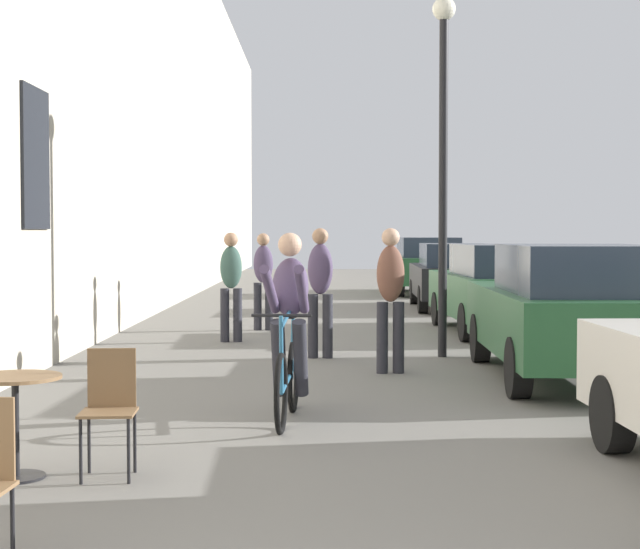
{
  "coord_description": "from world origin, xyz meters",
  "views": [
    {
      "loc": [
        0.23,
        -2.66,
        1.72
      ],
      "look_at": [
        0.32,
        16.43,
        0.91
      ],
      "focal_mm": 56.68,
      "sensor_mm": 36.0,
      "label": 1
    }
  ],
  "objects_px": {
    "cafe_chair_mid_toward_wall": "(105,403)",
    "pedestrian_mid": "(315,285)",
    "parked_car_third": "(495,287)",
    "pedestrian_furthest": "(258,276)",
    "parked_car_second": "(566,310)",
    "cafe_table_mid": "(10,404)",
    "parked_car_fifth": "(422,265)",
    "street_lamp": "(438,130)",
    "cyclist_on_bicycle": "(284,331)",
    "pedestrian_far": "(226,280)",
    "parked_car_fourth": "(449,275)",
    "pedestrian_near": "(386,291)"
  },
  "relations": [
    {
      "from": "parked_car_fourth",
      "to": "cafe_chair_mid_toward_wall",
      "type": "bearing_deg",
      "value": -106.15
    },
    {
      "from": "pedestrian_near",
      "to": "pedestrian_mid",
      "type": "relative_size",
      "value": 1.0
    },
    {
      "from": "pedestrian_near",
      "to": "street_lamp",
      "type": "bearing_deg",
      "value": 62.81
    },
    {
      "from": "cafe_chair_mid_toward_wall",
      "to": "street_lamp",
      "type": "xyz_separation_m",
      "value": [
        3.16,
        6.77,
        2.59
      ]
    },
    {
      "from": "pedestrian_near",
      "to": "street_lamp",
      "type": "distance_m",
      "value": 2.78
    },
    {
      "from": "pedestrian_mid",
      "to": "parked_car_fourth",
      "type": "bearing_deg",
      "value": 71.22
    },
    {
      "from": "cafe_chair_mid_toward_wall",
      "to": "parked_car_fourth",
      "type": "height_order",
      "value": "parked_car_fourth"
    },
    {
      "from": "cafe_chair_mid_toward_wall",
      "to": "parked_car_second",
      "type": "xyz_separation_m",
      "value": [
        4.39,
        4.61,
        0.3
      ]
    },
    {
      "from": "cyclist_on_bicycle",
      "to": "street_lamp",
      "type": "xyz_separation_m",
      "value": [
        1.97,
        4.58,
        2.3
      ]
    },
    {
      "from": "pedestrian_far",
      "to": "parked_car_fourth",
      "type": "bearing_deg",
      "value": 57.03
    },
    {
      "from": "cyclist_on_bicycle",
      "to": "pedestrian_furthest",
      "type": "bearing_deg",
      "value": 94.81
    },
    {
      "from": "cyclist_on_bicycle",
      "to": "pedestrian_near",
      "type": "height_order",
      "value": "pedestrian_near"
    },
    {
      "from": "cafe_table_mid",
      "to": "street_lamp",
      "type": "xyz_separation_m",
      "value": [
        3.8,
        6.85,
        2.59
      ]
    },
    {
      "from": "cafe_table_mid",
      "to": "parked_car_third",
      "type": "bearing_deg",
      "value": 62.79
    },
    {
      "from": "pedestrian_far",
      "to": "street_lamp",
      "type": "height_order",
      "value": "street_lamp"
    },
    {
      "from": "cyclist_on_bicycle",
      "to": "pedestrian_far",
      "type": "bearing_deg",
      "value": 99.65
    },
    {
      "from": "parked_car_second",
      "to": "parked_car_fifth",
      "type": "distance_m",
      "value": 16.29
    },
    {
      "from": "pedestrian_furthest",
      "to": "parked_car_fourth",
      "type": "xyz_separation_m",
      "value": [
        3.97,
        4.83,
        -0.2
      ]
    },
    {
      "from": "cafe_table_mid",
      "to": "parked_car_fifth",
      "type": "relative_size",
      "value": 0.16
    },
    {
      "from": "pedestrian_far",
      "to": "pedestrian_furthest",
      "type": "distance_m",
      "value": 1.94
    },
    {
      "from": "cafe_table_mid",
      "to": "pedestrian_furthest",
      "type": "bearing_deg",
      "value": 83.95
    },
    {
      "from": "pedestrian_mid",
      "to": "pedestrian_furthest",
      "type": "xyz_separation_m",
      "value": [
        -0.99,
        3.92,
        -0.04
      ]
    },
    {
      "from": "parked_car_third",
      "to": "pedestrian_near",
      "type": "bearing_deg",
      "value": -114.49
    },
    {
      "from": "pedestrian_near",
      "to": "parked_car_second",
      "type": "relative_size",
      "value": 0.4
    },
    {
      "from": "street_lamp",
      "to": "parked_car_third",
      "type": "relative_size",
      "value": 1.14
    },
    {
      "from": "pedestrian_far",
      "to": "cafe_chair_mid_toward_wall",
      "type": "bearing_deg",
      "value": -90.61
    },
    {
      "from": "parked_car_fifth",
      "to": "parked_car_second",
      "type": "bearing_deg",
      "value": -90.15
    },
    {
      "from": "parked_car_second",
      "to": "parked_car_fourth",
      "type": "height_order",
      "value": "parked_car_second"
    },
    {
      "from": "pedestrian_mid",
      "to": "pedestrian_far",
      "type": "height_order",
      "value": "pedestrian_mid"
    },
    {
      "from": "pedestrian_furthest",
      "to": "cafe_table_mid",
      "type": "bearing_deg",
      "value": -96.05
    },
    {
      "from": "cyclist_on_bicycle",
      "to": "street_lamp",
      "type": "distance_m",
      "value": 5.49
    },
    {
      "from": "cafe_chair_mid_toward_wall",
      "to": "pedestrian_mid",
      "type": "height_order",
      "value": "pedestrian_mid"
    },
    {
      "from": "parked_car_third",
      "to": "parked_car_fifth",
      "type": "bearing_deg",
      "value": 90.47
    },
    {
      "from": "pedestrian_furthest",
      "to": "parked_car_second",
      "type": "bearing_deg",
      "value": -56.74
    },
    {
      "from": "parked_car_third",
      "to": "parked_car_fifth",
      "type": "relative_size",
      "value": 0.98
    },
    {
      "from": "street_lamp",
      "to": "parked_car_second",
      "type": "height_order",
      "value": "street_lamp"
    },
    {
      "from": "pedestrian_mid",
      "to": "pedestrian_furthest",
      "type": "relative_size",
      "value": 1.04
    },
    {
      "from": "pedestrian_mid",
      "to": "parked_car_third",
      "type": "bearing_deg",
      "value": 47.56
    },
    {
      "from": "street_lamp",
      "to": "parked_car_third",
      "type": "xyz_separation_m",
      "value": [
        1.36,
        3.19,
        -2.32
      ]
    },
    {
      "from": "pedestrian_furthest",
      "to": "pedestrian_far",
      "type": "bearing_deg",
      "value": -101.76
    },
    {
      "from": "pedestrian_far",
      "to": "pedestrian_furthest",
      "type": "bearing_deg",
      "value": 78.24
    },
    {
      "from": "street_lamp",
      "to": "parked_car_second",
      "type": "relative_size",
      "value": 1.1
    },
    {
      "from": "cafe_table_mid",
      "to": "pedestrian_mid",
      "type": "distance_m",
      "value": 7.06
    },
    {
      "from": "cafe_chair_mid_toward_wall",
      "to": "pedestrian_far",
      "type": "height_order",
      "value": "pedestrian_far"
    },
    {
      "from": "street_lamp",
      "to": "parked_car_second",
      "type": "distance_m",
      "value": 3.38
    },
    {
      "from": "pedestrian_furthest",
      "to": "parked_car_fifth",
      "type": "relative_size",
      "value": 0.38
    },
    {
      "from": "parked_car_second",
      "to": "pedestrian_far",
      "type": "bearing_deg",
      "value": 136.71
    },
    {
      "from": "parked_car_third",
      "to": "parked_car_fourth",
      "type": "xyz_separation_m",
      "value": [
        -0.07,
        5.42,
        -0.02
      ]
    },
    {
      "from": "pedestrian_near",
      "to": "cafe_chair_mid_toward_wall",
      "type": "bearing_deg",
      "value": -114.33
    },
    {
      "from": "pedestrian_far",
      "to": "pedestrian_furthest",
      "type": "relative_size",
      "value": 1.01
    }
  ]
}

